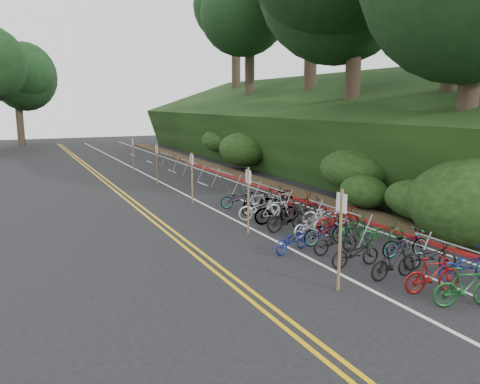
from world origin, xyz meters
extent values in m
plane|color=black|center=(0.00, 0.00, 0.00)|extent=(120.00, 120.00, 0.00)
cube|color=gold|center=(-2.15, 10.00, 0.00)|extent=(0.12, 80.00, 0.01)
cube|color=gold|center=(-1.85, 10.00, 0.00)|extent=(0.12, 80.00, 0.01)
cube|color=silver|center=(1.00, 10.00, 0.00)|extent=(0.12, 80.00, 0.01)
cube|color=silver|center=(5.20, 10.00, 0.00)|extent=(0.12, 80.00, 0.01)
cube|color=silver|center=(3.10, -2.00, 0.00)|extent=(0.10, 1.60, 0.01)
cube|color=silver|center=(3.10, 4.00, 0.00)|extent=(0.10, 1.60, 0.01)
cube|color=silver|center=(3.10, 10.00, 0.00)|extent=(0.10, 1.60, 0.01)
cube|color=silver|center=(3.10, 16.00, 0.00)|extent=(0.10, 1.60, 0.01)
cube|color=silver|center=(3.10, 22.00, 0.00)|extent=(0.10, 1.60, 0.01)
cube|color=silver|center=(3.10, 28.00, 0.00)|extent=(0.10, 1.60, 0.01)
cube|color=silver|center=(3.10, 34.00, 0.00)|extent=(0.10, 1.60, 0.01)
cube|color=maroon|center=(5.70, 12.00, 0.05)|extent=(0.25, 28.00, 0.10)
cube|color=black|center=(13.50, 22.00, 2.80)|extent=(12.32, 44.00, 9.11)
cube|color=#382819|center=(6.40, 22.00, 0.08)|extent=(1.40, 44.00, 0.16)
ellipsoid|color=#284C19|center=(7.20, 3.00, 1.04)|extent=(2.00, 2.80, 1.60)
ellipsoid|color=#284C19|center=(8.00, 8.00, 1.55)|extent=(2.60, 3.64, 2.08)
ellipsoid|color=#284C19|center=(9.20, 14.00, 1.99)|extent=(2.20, 3.08, 1.76)
ellipsoid|color=#284C19|center=(7.80, 20.00, 1.56)|extent=(3.00, 4.20, 2.40)
ellipsoid|color=#284C19|center=(8.50, 26.00, 1.73)|extent=(2.40, 3.36, 1.92)
ellipsoid|color=#284C19|center=(9.80, 30.00, 2.41)|extent=(2.80, 3.92, 2.24)
ellipsoid|color=#284C19|center=(7.00, 6.00, 0.90)|extent=(1.80, 2.52, 1.44)
ellipsoid|color=#284C19|center=(10.00, 18.00, 2.60)|extent=(3.20, 4.48, 2.56)
cylinder|color=#2D2319|center=(9.50, 3.00, 4.35)|extent=(0.84, 0.84, 6.30)
cylinder|color=#2D2319|center=(12.00, 6.00, 6.68)|extent=(0.91, 0.91, 7.76)
cylinder|color=#2D2319|center=(11.00, 12.00, 6.14)|extent=(0.89, 0.89, 7.27)
cylinder|color=#2D2319|center=(13.50, 20.00, 7.32)|extent=(0.94, 0.94, 8.24)
cylinder|color=#2D2319|center=(12.50, 28.00, 6.19)|extent=(0.86, 0.86, 6.79)
ellipsoid|color=black|center=(12.50, 28.00, 12.30)|extent=(9.05, 9.05, 8.60)
cylinder|color=#2D2319|center=(15.00, 36.00, 7.38)|extent=(0.91, 0.91, 7.76)
ellipsoid|color=black|center=(15.00, 36.00, 14.49)|extent=(10.77, 10.77, 10.23)
cylinder|color=#2D2319|center=(-6.00, 50.00, 2.91)|extent=(0.81, 0.81, 5.82)
ellipsoid|color=black|center=(-6.00, 50.00, 8.08)|extent=(7.54, 7.54, 7.16)
cylinder|color=gray|center=(3.30, -1.94, 1.07)|extent=(0.05, 2.82, 0.05)
cylinder|color=gray|center=(3.02, -0.63, 0.54)|extent=(0.54, 0.04, 1.06)
cylinder|color=gray|center=(3.58, -0.63, 0.54)|extent=(0.54, 0.04, 1.06)
cylinder|color=gray|center=(3.00, 3.00, 1.15)|extent=(0.05, 3.00, 0.05)
cylinder|color=gray|center=(2.72, 1.60, 0.57)|extent=(0.58, 0.04, 1.13)
cylinder|color=gray|center=(3.28, 1.60, 0.57)|extent=(0.58, 0.04, 1.13)
cylinder|color=gray|center=(2.72, 4.40, 0.57)|extent=(0.58, 0.04, 1.13)
cylinder|color=gray|center=(3.28, 4.40, 0.57)|extent=(0.58, 0.04, 1.13)
cylinder|color=gray|center=(3.00, 8.00, 1.15)|extent=(0.05, 3.00, 0.05)
cylinder|color=gray|center=(2.72, 6.60, 0.57)|extent=(0.58, 0.04, 1.13)
cylinder|color=gray|center=(3.28, 6.60, 0.57)|extent=(0.58, 0.04, 1.13)
cylinder|color=gray|center=(2.72, 9.40, 0.57)|extent=(0.58, 0.04, 1.13)
cylinder|color=gray|center=(3.28, 9.40, 0.57)|extent=(0.58, 0.04, 1.13)
cylinder|color=gray|center=(3.00, 13.00, 1.15)|extent=(0.05, 3.00, 0.05)
cylinder|color=gray|center=(2.72, 11.60, 0.57)|extent=(0.58, 0.04, 1.13)
cylinder|color=gray|center=(3.28, 11.60, 0.57)|extent=(0.58, 0.04, 1.13)
cylinder|color=gray|center=(2.72, 14.40, 0.57)|extent=(0.58, 0.04, 1.13)
cylinder|color=gray|center=(3.28, 14.40, 0.57)|extent=(0.58, 0.04, 1.13)
cylinder|color=gray|center=(3.00, 18.00, 1.15)|extent=(0.05, 3.00, 0.05)
cylinder|color=gray|center=(2.72, 16.60, 0.57)|extent=(0.58, 0.04, 1.13)
cylinder|color=gray|center=(3.28, 16.60, 0.57)|extent=(0.58, 0.04, 1.13)
cylinder|color=gray|center=(2.72, 19.40, 0.57)|extent=(0.58, 0.04, 1.13)
cylinder|color=gray|center=(3.28, 19.40, 0.57)|extent=(0.58, 0.04, 1.13)
cylinder|color=gray|center=(3.00, 23.00, 1.15)|extent=(0.05, 3.00, 0.05)
cylinder|color=gray|center=(2.72, 21.60, 0.57)|extent=(0.58, 0.04, 1.13)
cylinder|color=gray|center=(3.28, 21.60, 0.57)|extent=(0.58, 0.04, 1.13)
cylinder|color=gray|center=(2.72, 24.40, 0.57)|extent=(0.58, 0.04, 1.13)
cylinder|color=gray|center=(3.28, 24.40, 0.57)|extent=(0.58, 0.04, 1.13)
cylinder|color=brown|center=(0.23, -0.91, 1.34)|extent=(0.08, 0.08, 2.69)
cube|color=silver|center=(0.23, -0.91, 2.34)|extent=(0.02, 0.40, 0.50)
cylinder|color=brown|center=(0.60, 5.00, 1.25)|extent=(0.08, 0.08, 2.50)
cube|color=silver|center=(0.60, 5.00, 2.15)|extent=(0.02, 0.40, 0.50)
cylinder|color=brown|center=(0.60, 11.00, 1.25)|extent=(0.08, 0.08, 2.50)
cube|color=silver|center=(0.60, 11.00, 2.15)|extent=(0.02, 0.40, 0.50)
cylinder|color=brown|center=(0.60, 17.00, 1.25)|extent=(0.08, 0.08, 2.50)
cube|color=silver|center=(0.60, 17.00, 2.15)|extent=(0.02, 0.40, 0.50)
cylinder|color=brown|center=(0.60, 23.00, 1.25)|extent=(0.08, 0.08, 2.50)
cube|color=silver|center=(0.60, 23.00, 2.15)|extent=(0.02, 0.40, 0.50)
imported|color=navy|center=(0.85, 2.34, 0.42)|extent=(1.06, 1.70, 0.84)
imported|color=#144C1E|center=(2.33, -3.08, 0.50)|extent=(1.00, 1.74, 1.01)
imported|color=maroon|center=(2.29, -2.11, 0.48)|extent=(0.79, 1.67, 0.97)
imported|color=navy|center=(3.82, -1.92, 0.46)|extent=(0.99, 1.83, 0.91)
imported|color=black|center=(2.09, -0.94, 0.47)|extent=(0.47, 1.59, 0.95)
imported|color=black|center=(3.57, -0.88, 0.42)|extent=(1.12, 1.71, 0.85)
imported|color=black|center=(1.80, 0.32, 0.43)|extent=(0.71, 1.68, 0.86)
imported|color=slate|center=(3.84, 0.35, 0.44)|extent=(0.82, 1.75, 0.88)
imported|color=black|center=(2.04, 1.57, 0.44)|extent=(0.65, 1.70, 0.88)
imported|color=#144C1E|center=(4.06, 1.63, 0.44)|extent=(0.97, 1.76, 0.87)
imported|color=slate|center=(2.36, 2.57, 0.46)|extent=(0.64, 1.76, 0.92)
imported|color=#144C1E|center=(3.63, 2.64, 0.46)|extent=(1.20, 1.85, 0.92)
imported|color=beige|center=(2.42, 3.65, 0.43)|extent=(0.97, 1.72, 0.85)
imported|color=maroon|center=(3.77, 3.66, 0.49)|extent=(0.72, 1.90, 0.98)
imported|color=black|center=(2.06, 4.56, 0.53)|extent=(0.56, 1.78, 1.06)
imported|color=#9E9EA3|center=(3.81, 4.58, 0.48)|extent=(1.19, 1.95, 0.97)
imported|color=slate|center=(2.21, 5.72, 0.55)|extent=(0.74, 1.87, 1.09)
imported|color=black|center=(3.71, 5.77, 0.48)|extent=(1.22, 1.93, 0.96)
imported|color=beige|center=(1.99, 6.65, 0.49)|extent=(0.89, 1.95, 0.99)
imported|color=maroon|center=(4.00, 6.78, 0.48)|extent=(0.85, 1.91, 0.97)
imported|color=slate|center=(2.35, 7.62, 0.50)|extent=(0.82, 1.73, 1.00)
imported|color=slate|center=(3.76, 7.68, 0.47)|extent=(0.92, 1.63, 0.94)
imported|color=slate|center=(2.14, 9.03, 0.44)|extent=(0.97, 1.75, 0.87)
imported|color=black|center=(3.99, 8.86, 0.47)|extent=(0.47, 1.57, 0.94)
camera|label=1|loc=(-7.19, -10.17, 4.83)|focal=35.00mm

